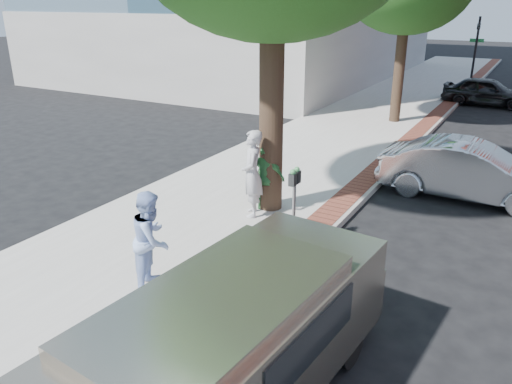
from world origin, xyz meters
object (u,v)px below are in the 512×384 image
Objects in this scene: parking_meter at (294,189)px; sedan_silver at (470,171)px; bg_car at (487,92)px; person_green at (266,177)px; van at (244,334)px; person_officer at (152,239)px; person_gray at (252,174)px.

sedan_silver is (2.60, 4.43, -0.51)m from parking_meter.
sedan_silver is 1.11× the size of bg_car.
van reaches higher than person_green.
person_officer is 2.85m from van.
person_gray is 0.48m from person_green.
person_officer is 8.07m from sedan_silver.
parking_meter is at bearing 150.20° from sedan_silver.
bg_car is at bearing 94.46° from van.
person_green is at bearing -23.76° from person_officer.
van is at bearing 171.54° from sedan_silver.
person_green is (0.07, 3.71, -0.06)m from person_officer.
person_officer reaches higher than bg_car.
van is at bearing -1.24° from person_gray.
person_gray is 0.45× the size of sedan_silver.
sedan_silver is at bearing 86.25° from van.
bg_car is at bearing -104.63° from person_green.
person_officer is at bearing -115.61° from parking_meter.
sedan_silver is at bearing 103.93° from person_gray.
van reaches higher than bg_car.
person_officer reaches higher than person_green.
person_gray reaches higher than parking_meter.
person_gray is at bearing 171.80° from bg_car.
person_officer is at bearing 84.15° from person_green.
parking_meter is at bearing -48.33° from person_officer.
parking_meter is 0.31× the size of van.
sedan_silver is 8.50m from van.
person_officer is at bearing -29.81° from person_gray.
person_green is 0.36× the size of sedan_silver.
person_officer is (0.03, -3.28, -0.13)m from person_gray.
person_green is at bearing 121.42° from van.
parking_meter is at bearing 112.94° from van.
person_gray reaches higher than bg_car.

